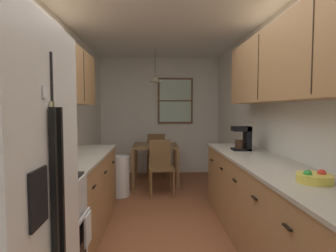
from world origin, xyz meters
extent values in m
plane|color=brown|center=(0.00, 1.00, 0.00)|extent=(12.00, 12.00, 0.00)
cube|color=white|center=(-1.35, 1.00, 1.27)|extent=(0.10, 9.00, 2.55)
cube|color=white|center=(1.35, 1.00, 1.27)|extent=(0.10, 9.00, 2.55)
cube|color=white|center=(0.00, 3.65, 1.27)|extent=(4.40, 0.10, 2.55)
cube|color=white|center=(0.00, 1.00, 2.59)|extent=(4.40, 9.00, 0.08)
cube|color=black|center=(-0.57, -1.20, 0.85)|extent=(0.01, 0.01, 1.63)
cube|color=black|center=(-0.55, -1.24, 0.85)|extent=(0.02, 0.02, 1.16)
cube|color=black|center=(-0.55, -1.16, 0.85)|extent=(0.02, 0.02, 1.16)
cube|color=black|center=(-0.56, -1.37, 1.09)|extent=(0.01, 0.15, 0.22)
cube|color=beige|center=(-0.57, -1.21, 1.42)|extent=(0.01, 0.05, 0.07)
cube|color=white|center=(-0.57, -1.28, 1.49)|extent=(0.01, 0.04, 0.05)
cube|color=silver|center=(-0.99, -0.49, 0.45)|extent=(0.62, 0.62, 0.90)
cube|color=black|center=(-0.67, -0.49, 0.42)|extent=(0.01, 0.43, 0.30)
cube|color=silver|center=(-0.65, -0.49, 0.63)|extent=(0.02, 0.49, 0.02)
cube|color=black|center=(-0.99, -0.49, 0.91)|extent=(0.59, 0.59, 0.02)
cylinder|color=#2D2D2D|center=(-1.13, -0.35, 0.93)|extent=(0.15, 0.15, 0.01)
cylinder|color=#2D2D2D|center=(-0.85, -0.62, 0.93)|extent=(0.15, 0.15, 0.01)
cylinder|color=#2D2D2D|center=(-0.85, -0.35, 0.93)|extent=(0.15, 0.15, 0.01)
cube|color=black|center=(-1.11, -0.49, 1.64)|extent=(0.38, 0.59, 0.36)
cube|color=black|center=(-0.92, -0.55, 1.64)|extent=(0.01, 0.36, 0.23)
cube|color=#2D2D33|center=(-0.92, -0.29, 1.64)|extent=(0.01, 0.12, 0.23)
cube|color=#A87A4C|center=(-1.00, 0.71, 0.43)|extent=(0.60, 1.77, 0.87)
cube|color=#B7B2A3|center=(-1.00, 0.71, 0.89)|extent=(0.63, 1.79, 0.03)
cube|color=black|center=(-0.69, 0.12, 0.70)|extent=(0.02, 0.10, 0.01)
cube|color=black|center=(-0.69, 0.71, 0.70)|extent=(0.02, 0.10, 0.01)
cube|color=black|center=(-0.69, 1.30, 0.70)|extent=(0.02, 0.10, 0.01)
cube|color=#A87A4C|center=(-1.14, 0.66, 1.82)|extent=(0.32, 1.87, 0.67)
cube|color=#2D2319|center=(-0.98, 0.35, 1.82)|extent=(0.01, 0.01, 0.61)
cube|color=#2D2319|center=(-0.98, 0.97, 1.82)|extent=(0.01, 0.01, 0.61)
cube|color=#A87A4C|center=(1.00, 0.01, 0.43)|extent=(0.60, 3.31, 0.87)
cube|color=#B7B2A3|center=(1.00, 0.01, 0.89)|extent=(0.63, 3.33, 0.03)
cube|color=black|center=(0.69, -0.82, 0.70)|extent=(0.02, 0.10, 0.01)
cube|color=black|center=(0.69, -0.27, 0.70)|extent=(0.02, 0.10, 0.01)
cube|color=black|center=(0.69, 0.28, 0.70)|extent=(0.02, 0.10, 0.01)
cube|color=black|center=(0.69, 0.83, 0.70)|extent=(0.02, 0.10, 0.01)
cube|color=black|center=(0.69, 1.38, 0.70)|extent=(0.02, 0.10, 0.01)
cube|color=#A87A4C|center=(1.14, -0.04, 1.87)|extent=(0.32, 3.01, 0.74)
cube|color=#2D2319|center=(0.98, -0.54, 1.87)|extent=(0.01, 0.01, 0.68)
cube|color=#2D2319|center=(0.98, 0.45, 1.87)|extent=(0.01, 0.01, 0.68)
cube|color=brown|center=(-0.11, 2.74, 0.73)|extent=(0.84, 0.89, 0.03)
cube|color=brown|center=(-0.50, 2.32, 0.36)|extent=(0.06, 0.06, 0.71)
cube|color=brown|center=(0.29, 2.32, 0.36)|extent=(0.06, 0.06, 0.71)
cube|color=brown|center=(-0.50, 3.15, 0.36)|extent=(0.06, 0.06, 0.71)
cube|color=brown|center=(0.29, 3.15, 0.36)|extent=(0.06, 0.06, 0.71)
cube|color=brown|center=(-0.01, 2.02, 0.45)|extent=(0.43, 0.43, 0.04)
cube|color=brown|center=(-0.03, 2.20, 0.68)|extent=(0.37, 0.06, 0.45)
cylinder|color=brown|center=(0.18, 1.85, 0.22)|extent=(0.04, 0.04, 0.43)
cylinder|color=brown|center=(-0.18, 1.82, 0.22)|extent=(0.04, 0.04, 0.43)
cylinder|color=brown|center=(0.15, 2.21, 0.22)|extent=(0.04, 0.04, 0.43)
cylinder|color=brown|center=(-0.21, 2.18, 0.22)|extent=(0.04, 0.04, 0.43)
cube|color=brown|center=(-0.07, 3.46, 0.45)|extent=(0.44, 0.44, 0.04)
cube|color=brown|center=(-0.09, 3.28, 0.68)|extent=(0.37, 0.07, 0.45)
cylinder|color=brown|center=(-0.23, 3.66, 0.22)|extent=(0.04, 0.04, 0.43)
cylinder|color=brown|center=(0.13, 3.62, 0.22)|extent=(0.04, 0.04, 0.43)
cylinder|color=brown|center=(-0.27, 3.30, 0.22)|extent=(0.04, 0.04, 0.43)
cylinder|color=brown|center=(0.10, 3.26, 0.22)|extent=(0.04, 0.04, 0.43)
cylinder|color=black|center=(-0.11, 2.74, 2.29)|extent=(0.01, 0.01, 0.52)
cone|color=beige|center=(-0.11, 2.74, 1.98)|extent=(0.25, 0.25, 0.10)
sphere|color=white|center=(-0.11, 2.74, 2.00)|extent=(0.06, 0.06, 0.06)
cube|color=brown|center=(0.34, 3.58, 1.61)|extent=(0.77, 0.04, 1.00)
cube|color=#B2D1B7|center=(0.34, 3.56, 1.61)|extent=(0.69, 0.01, 0.92)
cube|color=brown|center=(0.34, 3.56, 1.61)|extent=(0.69, 0.02, 0.03)
cylinder|color=white|center=(-0.70, 2.02, 0.33)|extent=(0.33, 0.33, 0.65)
cylinder|color=#265999|center=(-1.00, 0.15, 0.98)|extent=(0.11, 0.11, 0.15)
cylinder|color=white|center=(-1.00, 0.15, 1.06)|extent=(0.11, 0.11, 0.02)
cube|color=white|center=(-0.64, -0.33, 0.50)|extent=(0.02, 0.16, 0.24)
cube|color=black|center=(0.98, 0.98, 0.91)|extent=(0.22, 0.18, 0.02)
cube|color=black|center=(1.06, 0.98, 1.05)|extent=(0.06, 0.18, 0.31)
cube|color=black|center=(0.98, 0.98, 1.18)|extent=(0.22, 0.18, 0.06)
cylinder|color=#331E14|center=(0.96, 0.98, 0.98)|extent=(0.11, 0.11, 0.11)
cylinder|color=#E5D14C|center=(1.02, -0.54, 0.93)|extent=(0.25, 0.25, 0.06)
cylinder|color=black|center=(1.02, -0.54, 0.95)|extent=(0.20, 0.20, 0.03)
sphere|color=red|center=(1.07, -0.54, 0.96)|extent=(0.06, 0.06, 0.06)
sphere|color=green|center=(0.96, -0.55, 0.96)|extent=(0.06, 0.06, 0.06)
camera|label=1|loc=(-0.12, -2.40, 1.42)|focal=29.01mm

